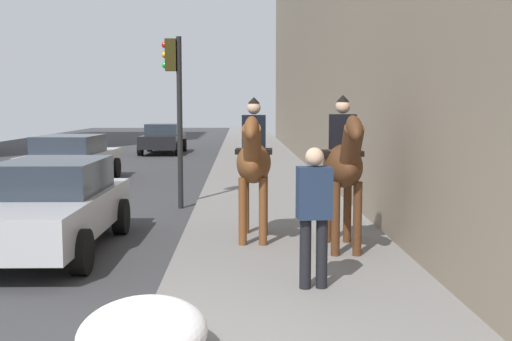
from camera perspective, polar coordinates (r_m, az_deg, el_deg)
mounted_horse_near at (r=9.95m, az=-0.22°, el=0.92°), size 2.15×0.65×2.33m
mounted_horse_far at (r=9.35m, az=8.08°, el=0.66°), size 2.15×0.60×2.35m
pedestrian_greeting at (r=7.37m, az=5.39°, el=-3.48°), size 0.29×0.42×1.70m
car_near_lane at (r=10.29m, az=-18.45°, el=-3.04°), size 4.38×1.93×1.44m
car_mid_lane at (r=19.15m, az=-16.66°, el=1.10°), size 4.53×2.24×1.44m
car_far_lane at (r=30.18m, az=-8.59°, el=2.99°), size 4.27×2.01×1.44m
traffic_light_near_curb at (r=13.85m, az=-7.47°, el=7.02°), size 0.20×0.44×3.82m
snow_pile_near at (r=5.55m, az=-10.41°, el=-14.53°), size 1.44×1.11×0.50m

